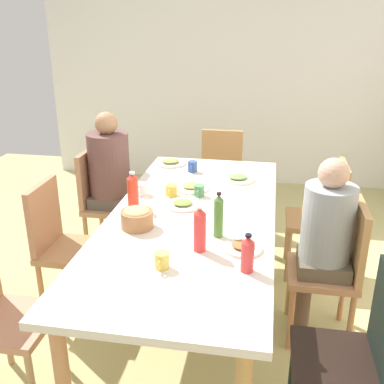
% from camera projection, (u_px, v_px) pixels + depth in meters
% --- Properties ---
extents(ground_plane, '(6.65, 6.65, 0.00)m').
position_uv_depth(ground_plane, '(192.00, 319.00, 3.04)').
color(ground_plane, tan).
extents(wall_left, '(0.12, 4.41, 2.60)m').
position_uv_depth(wall_left, '(236.00, 70.00, 5.16)').
color(wall_left, silver).
rests_on(wall_left, ground_plane).
extents(dining_table, '(2.27, 0.99, 0.76)m').
position_uv_depth(dining_table, '(192.00, 226.00, 2.78)').
color(dining_table, beige).
rests_on(dining_table, ground_plane).
extents(chair_0, '(0.40, 0.40, 0.90)m').
position_uv_depth(chair_0, '(325.00, 213.00, 3.40)').
color(chair_0, '#A57647').
rests_on(chair_0, ground_plane).
extents(chair_1, '(0.40, 0.40, 0.90)m').
position_uv_depth(chair_1, '(337.00, 264.00, 2.71)').
color(chair_1, '#AB7550').
rests_on(chair_1, ground_plane).
extents(person_1, '(0.30, 0.30, 1.17)m').
position_uv_depth(person_1, '(324.00, 235.00, 2.65)').
color(person_1, brown).
rests_on(person_1, ground_plane).
extents(chair_2, '(0.40, 0.40, 0.90)m').
position_uv_depth(chair_2, '(357.00, 350.00, 2.01)').
color(chair_2, black).
rests_on(chair_2, ground_plane).
extents(chair_3, '(0.40, 0.40, 0.90)m').
position_uv_depth(chair_3, '(220.00, 174.00, 4.24)').
color(chair_3, '#A67A51').
rests_on(chair_3, ground_plane).
extents(chair_4, '(0.40, 0.40, 0.90)m').
position_uv_depth(chair_4, '(61.00, 240.00, 2.99)').
color(chair_4, '#AB784A').
rests_on(chair_4, ground_plane).
extents(chair_6, '(0.40, 0.40, 0.90)m').
position_uv_depth(chair_6, '(102.00, 198.00, 3.68)').
color(chair_6, '#A57B54').
rests_on(chair_6, ground_plane).
extents(person_6, '(0.32, 0.32, 1.21)m').
position_uv_depth(person_6, '(111.00, 173.00, 3.59)').
color(person_6, brown).
rests_on(person_6, ground_plane).
extents(plate_0, '(0.24, 0.24, 0.04)m').
position_uv_depth(plate_0, '(192.00, 187.00, 3.16)').
color(plate_0, white).
rests_on(plate_0, dining_table).
extents(plate_1, '(0.24, 0.24, 0.04)m').
position_uv_depth(plate_1, '(238.00, 178.00, 3.33)').
color(plate_1, silver).
rests_on(plate_1, dining_table).
extents(plate_2, '(0.21, 0.21, 0.04)m').
position_uv_depth(plate_2, '(243.00, 247.00, 2.35)').
color(plate_2, silver).
rests_on(plate_2, dining_table).
extents(plate_3, '(0.22, 0.22, 0.04)m').
position_uv_depth(plate_3, '(183.00, 204.00, 2.87)').
color(plate_3, silver).
rests_on(plate_3, dining_table).
extents(plate_4, '(0.24, 0.24, 0.04)m').
position_uv_depth(plate_4, '(171.00, 162.00, 3.68)').
color(plate_4, beige).
rests_on(plate_4, dining_table).
extents(bowl_0, '(0.19, 0.19, 0.12)m').
position_uv_depth(bowl_0, '(137.00, 218.00, 2.58)').
color(bowl_0, '#A16A3F').
rests_on(bowl_0, dining_table).
extents(cup_0, '(0.11, 0.07, 0.08)m').
position_uv_depth(cup_0, '(199.00, 191.00, 3.03)').
color(cup_0, '#508A58').
rests_on(cup_0, dining_table).
extents(cup_1, '(0.12, 0.08, 0.08)m').
position_uv_depth(cup_1, '(142.00, 189.00, 3.05)').
color(cup_1, white).
rests_on(cup_1, dining_table).
extents(cup_2, '(0.11, 0.07, 0.08)m').
position_uv_depth(cup_2, '(162.00, 260.00, 2.17)').
color(cup_2, '#DFC753').
rests_on(cup_2, dining_table).
extents(cup_3, '(0.11, 0.08, 0.08)m').
position_uv_depth(cup_3, '(171.00, 190.00, 3.03)').
color(cup_3, '#E2C248').
rests_on(cup_3, dining_table).
extents(cup_4, '(0.11, 0.07, 0.08)m').
position_uv_depth(cup_4, '(192.00, 167.00, 3.50)').
color(cup_4, '#335294').
rests_on(cup_4, dining_table).
extents(bottle_0, '(0.06, 0.06, 0.19)m').
position_uv_depth(bottle_0, '(248.00, 254.00, 2.13)').
color(bottle_0, red).
rests_on(bottle_0, dining_table).
extents(bottle_1, '(0.06, 0.06, 0.25)m').
position_uv_depth(bottle_1, '(200.00, 230.00, 2.30)').
color(bottle_1, red).
rests_on(bottle_1, dining_table).
extents(bottle_2, '(0.05, 0.05, 0.26)m').
position_uv_depth(bottle_2, '(219.00, 216.00, 2.45)').
color(bottle_2, '#477E33').
rests_on(bottle_2, dining_table).
extents(bottle_3, '(0.07, 0.07, 0.24)m').
position_uv_depth(bottle_3, '(133.00, 191.00, 2.82)').
color(bottle_3, red).
rests_on(bottle_3, dining_table).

